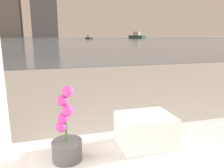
{
  "coord_description": "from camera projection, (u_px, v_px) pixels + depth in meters",
  "views": [
    {
      "loc": [
        -0.66,
        -0.07,
        1.04
      ],
      "look_at": [
        0.02,
        2.37,
        0.47
      ],
      "focal_mm": 35.0,
      "sensor_mm": 36.0,
      "label": 1
    }
  ],
  "objects": [
    {
      "name": "harbor_water",
      "position": [
        52.0,
        39.0,
        58.68
      ],
      "size": [
        180.0,
        110.0,
        0.01
      ],
      "color": "slate",
      "rests_on": "ground_plane"
    },
    {
      "name": "skyline_tower_2",
      "position": [
        44.0,
        11.0,
        107.89
      ],
      "size": [
        12.08,
        12.89,
        25.38
      ],
      "color": "slate",
      "rests_on": "ground_plane"
    },
    {
      "name": "harbor_boat_1",
      "position": [
        89.0,
        38.0,
        57.93
      ],
      "size": [
        1.75,
        2.76,
        0.98
      ],
      "color": "#335647",
      "rests_on": "harbor_water"
    },
    {
      "name": "potted_orchid",
      "position": [
        66.0,
        139.0,
        0.98
      ],
      "size": [
        0.13,
        0.13,
        0.34
      ],
      "color": "#4C4C4C",
      "rests_on": "bathtub"
    },
    {
      "name": "harbor_boat_2",
      "position": [
        137.0,
        36.0,
        66.98
      ],
      "size": [
        4.08,
        5.73,
        2.05
      ],
      "color": "#335647",
      "rests_on": "harbor_water"
    },
    {
      "name": "towel_stack",
      "position": [
        145.0,
        130.0,
        1.12
      ],
      "size": [
        0.27,
        0.21,
        0.16
      ],
      "color": "white",
      "rests_on": "bathtub"
    }
  ]
}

